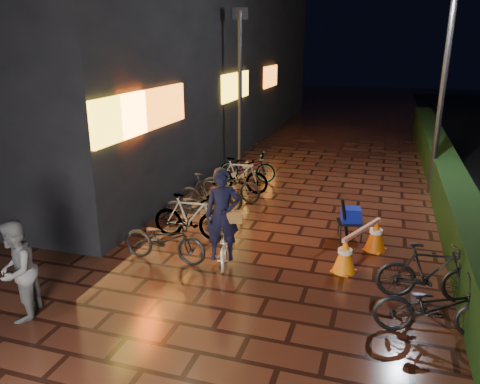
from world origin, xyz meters
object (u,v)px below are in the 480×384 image
(bystander_person, at_px, (16,271))
(cyclist, at_px, (223,229))
(traffic_barrier, at_px, (361,244))
(cart_assembly, at_px, (350,217))

(bystander_person, bearing_deg, cyclist, 120.36)
(cyclist, bearing_deg, traffic_barrier, 19.89)
(cyclist, relative_size, cart_assembly, 1.83)
(traffic_barrier, bearing_deg, cart_assembly, 107.34)
(bystander_person, distance_m, cart_assembly, 6.41)
(bystander_person, relative_size, cart_assembly, 1.54)
(bystander_person, bearing_deg, traffic_barrier, 107.92)
(cyclist, height_order, traffic_barrier, cyclist)
(bystander_person, xyz_separation_m, cart_assembly, (4.53, 4.53, -0.26))
(bystander_person, xyz_separation_m, traffic_barrier, (4.83, 3.58, -0.45))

